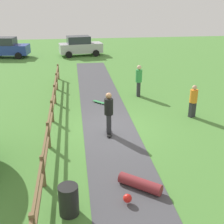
# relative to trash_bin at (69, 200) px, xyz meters

# --- Properties ---
(ground_plane) EXTENTS (60.00, 60.00, 0.00)m
(ground_plane) POSITION_rel_trash_bin_xyz_m (1.80, 5.25, -0.45)
(ground_plane) COLOR #4C8438
(asphalt_path) EXTENTS (2.40, 28.00, 0.02)m
(asphalt_path) POSITION_rel_trash_bin_xyz_m (1.80, 5.25, -0.44)
(asphalt_path) COLOR #47474C
(asphalt_path) RESTS_ON ground_plane
(wooden_fence) EXTENTS (0.12, 18.12, 1.10)m
(wooden_fence) POSITION_rel_trash_bin_xyz_m (-0.80, 5.25, 0.22)
(wooden_fence) COLOR brown
(wooden_fence) RESTS_ON ground_plane
(trash_bin) EXTENTS (0.56, 0.56, 0.90)m
(trash_bin) POSITION_rel_trash_bin_xyz_m (0.00, 0.00, 0.00)
(trash_bin) COLOR black
(trash_bin) RESTS_ON ground_plane
(skater_riding) EXTENTS (0.40, 0.81, 1.90)m
(skater_riding) POSITION_rel_trash_bin_xyz_m (1.71, 4.79, 0.64)
(skater_riding) COLOR black
(skater_riding) RESTS_ON asphalt_path
(skater_fallen) EXTENTS (1.33, 1.36, 0.36)m
(skater_fallen) POSITION_rel_trash_bin_xyz_m (2.15, 0.76, -0.25)
(skater_fallen) COLOR maroon
(skater_fallen) RESTS_ON asphalt_path
(skateboard_loose) EXTENTS (0.70, 0.72, 0.08)m
(skateboard_loose) POSITION_rel_trash_bin_xyz_m (1.63, 8.77, -0.36)
(skateboard_loose) COLOR #338C4C
(skateboard_loose) RESTS_ON asphalt_path
(bystander_orange) EXTENTS (0.51, 0.51, 1.65)m
(bystander_orange) POSITION_rel_trash_bin_xyz_m (6.08, 6.23, 0.45)
(bystander_orange) COLOR #2D2D33
(bystander_orange) RESTS_ON ground_plane
(bystander_green) EXTENTS (0.42, 0.42, 1.89)m
(bystander_green) POSITION_rel_trash_bin_xyz_m (4.11, 9.75, 0.60)
(bystander_green) COLOR #2D2D33
(bystander_green) RESTS_ON ground_plane
(parked_car_blue) EXTENTS (4.39, 2.43, 1.92)m
(parked_car_blue) POSITION_rel_trash_bin_xyz_m (-6.09, 22.94, 0.51)
(parked_car_blue) COLOR #283D99
(parked_car_blue) RESTS_ON ground_plane
(parked_car_silver) EXTENTS (4.40, 2.46, 1.92)m
(parked_car_silver) POSITION_rel_trash_bin_xyz_m (1.08, 22.93, 0.51)
(parked_car_silver) COLOR #B7B7BC
(parked_car_silver) RESTS_ON ground_plane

